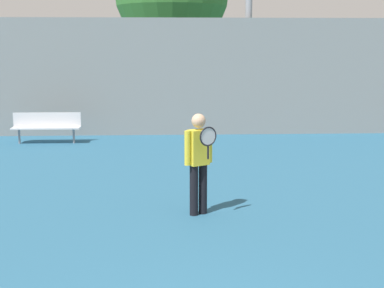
# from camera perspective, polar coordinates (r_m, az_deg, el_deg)

# --- Properties ---
(tennis_player) EXTENTS (0.51, 0.50, 1.68)m
(tennis_player) POSITION_cam_1_polar(r_m,az_deg,el_deg) (8.71, 0.73, -1.52)
(tennis_player) COLOR black
(tennis_player) RESTS_ON ground_plane
(bench_courtside_far) EXTENTS (1.93, 0.40, 0.87)m
(bench_courtside_far) POSITION_cam_1_polar(r_m,az_deg,el_deg) (15.85, -15.24, 2.05)
(bench_courtside_far) COLOR silver
(bench_courtside_far) RESTS_ON ground_plane
(back_fence) EXTENTS (35.44, 0.06, 3.59)m
(back_fence) POSITION_cam_1_polar(r_m,az_deg,el_deg) (16.61, -1.29, 7.13)
(back_fence) COLOR gray
(back_fence) RESTS_ON ground_plane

